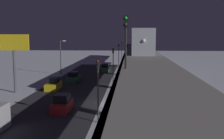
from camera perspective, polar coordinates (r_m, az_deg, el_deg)
The scene contains 15 objects.
ground_plane at distance 35.07m, azimuth -2.22°, elevation -7.20°, with size 240.00×240.00×0.00m, color silver.
avenue_asphalt at distance 36.09m, azimuth -11.16°, elevation -6.91°, with size 11.00×92.38×0.01m, color #28282D.
elevated_railway at distance 33.95m, azimuth 6.45°, elevation 1.55°, with size 5.00×92.38×6.25m.
subway_train at distance 69.81m, azimuth 5.32°, elevation 6.65°, with size 2.94×74.07×3.40m.
rail_signal at distance 20.13m, azimuth 2.95°, elevation 7.86°, with size 0.36×0.41×4.00m.
sedan_green at distance 51.11m, azimuth -8.15°, elevation -1.77°, with size 1.91×4.58×1.97m.
sedan_yellow at distance 44.76m, azimuth -12.31°, elevation -3.14°, with size 1.80×4.31×1.97m.
sedan_green_2 at distance 65.01m, azimuth -1.41°, elevation 0.24°, with size 1.80×4.67×1.97m.
sedan_red at distance 32.02m, azimuth -10.52°, elevation -7.25°, with size 1.80×4.09×1.97m.
traffic_light_near at distance 26.66m, azimuth -2.99°, elevation -2.60°, with size 0.32×0.44×6.40m.
traffic_light_mid at distance 49.21m, azimuth 0.25°, elevation 1.96°, with size 0.32×0.44×6.40m.
traffic_light_far at distance 71.93m, azimuth 1.45°, elevation 3.64°, with size 0.32×0.44×6.40m.
traffic_light_distant at distance 94.70m, azimuth 2.07°, elevation 4.51°, with size 0.32×0.44×6.40m.
commercial_billboard at distance 43.25m, azimuth -20.18°, elevation 4.27°, with size 4.80×0.36×8.90m.
street_lamp_far at distance 60.86m, azimuth -10.66°, elevation 3.44°, with size 1.35×0.44×7.65m.
Camera 1 is at (-3.73, 33.75, 8.77)m, focal length 43.07 mm.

